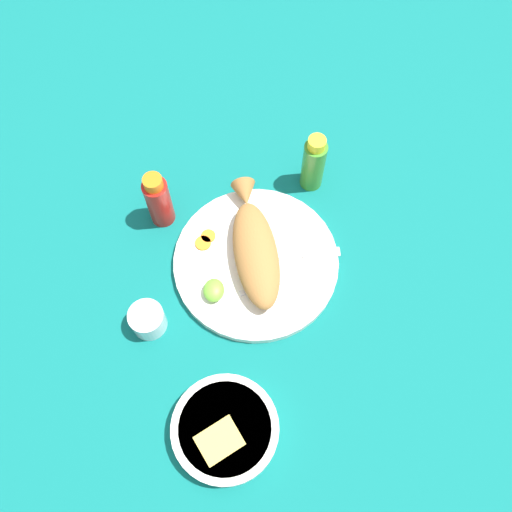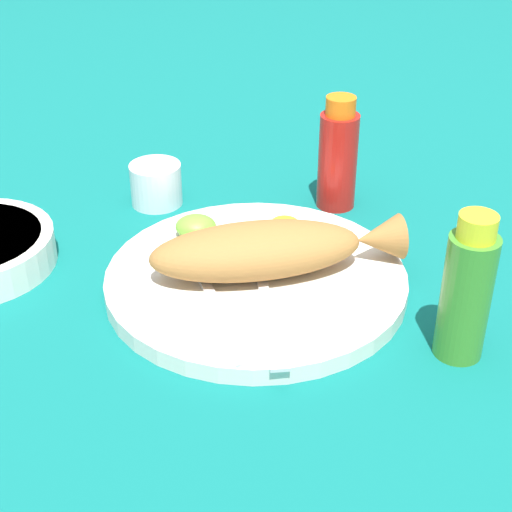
{
  "view_description": "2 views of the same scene",
  "coord_description": "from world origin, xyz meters",
  "px_view_note": "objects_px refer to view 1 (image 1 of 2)",
  "views": [
    {
      "loc": [
        0.42,
        0.02,
        0.99
      ],
      "look_at": [
        0.0,
        0.0,
        0.04
      ],
      "focal_mm": 40.0,
      "sensor_mm": 36.0,
      "label": 1
    },
    {
      "loc": [
        -0.01,
        0.67,
        0.45
      ],
      "look_at": [
        0.0,
        0.0,
        0.04
      ],
      "focal_mm": 55.0,
      "sensor_mm": 36.0,
      "label": 2
    }
  ],
  "objects_px": {
    "salt_cup": "(148,320)",
    "hot_sauce_bottle_green": "(314,163)",
    "main_plate": "(256,262)",
    "fried_fish": "(255,248)",
    "fork_far": "(296,278)",
    "guacamole_bowl": "(225,429)",
    "hot_sauce_bottle_red": "(159,200)",
    "fork_near": "(298,255)"
  },
  "relations": [
    {
      "from": "fork_far",
      "to": "guacamole_bowl",
      "type": "height_order",
      "value": "guacamole_bowl"
    },
    {
      "from": "hot_sauce_bottle_red",
      "to": "guacamole_bowl",
      "type": "relative_size",
      "value": 0.78
    },
    {
      "from": "fork_near",
      "to": "hot_sauce_bottle_red",
      "type": "height_order",
      "value": "hot_sauce_bottle_red"
    },
    {
      "from": "fork_far",
      "to": "guacamole_bowl",
      "type": "bearing_deg",
      "value": -131.83
    },
    {
      "from": "fork_near",
      "to": "guacamole_bowl",
      "type": "bearing_deg",
      "value": -116.99
    },
    {
      "from": "fork_near",
      "to": "hot_sauce_bottle_red",
      "type": "xyz_separation_m",
      "value": [
        -0.08,
        -0.26,
        0.04
      ]
    },
    {
      "from": "fried_fish",
      "to": "fork_near",
      "type": "height_order",
      "value": "fried_fish"
    },
    {
      "from": "hot_sauce_bottle_red",
      "to": "salt_cup",
      "type": "height_order",
      "value": "hot_sauce_bottle_red"
    },
    {
      "from": "fried_fish",
      "to": "fork_near",
      "type": "distance_m",
      "value": 0.08
    },
    {
      "from": "hot_sauce_bottle_green",
      "to": "fork_near",
      "type": "bearing_deg",
      "value": -8.42
    },
    {
      "from": "fried_fish",
      "to": "salt_cup",
      "type": "bearing_deg",
      "value": -64.82
    },
    {
      "from": "hot_sauce_bottle_green",
      "to": "guacamole_bowl",
      "type": "distance_m",
      "value": 0.51
    },
    {
      "from": "fried_fish",
      "to": "hot_sauce_bottle_green",
      "type": "distance_m",
      "value": 0.2
    },
    {
      "from": "main_plate",
      "to": "fried_fish",
      "type": "distance_m",
      "value": 0.04
    },
    {
      "from": "main_plate",
      "to": "guacamole_bowl",
      "type": "xyz_separation_m",
      "value": [
        0.3,
        -0.04,
        0.01
      ]
    },
    {
      "from": "main_plate",
      "to": "fork_near",
      "type": "distance_m",
      "value": 0.08
    },
    {
      "from": "fork_far",
      "to": "salt_cup",
      "type": "relative_size",
      "value": 2.86
    },
    {
      "from": "fork_near",
      "to": "hot_sauce_bottle_red",
      "type": "bearing_deg",
      "value": 155.89
    },
    {
      "from": "hot_sauce_bottle_red",
      "to": "guacamole_bowl",
      "type": "distance_m",
      "value": 0.43
    },
    {
      "from": "main_plate",
      "to": "guacamole_bowl",
      "type": "bearing_deg",
      "value": -7.07
    },
    {
      "from": "hot_sauce_bottle_red",
      "to": "fork_far",
      "type": "bearing_deg",
      "value": 64.13
    },
    {
      "from": "hot_sauce_bottle_red",
      "to": "salt_cup",
      "type": "relative_size",
      "value": 2.2
    },
    {
      "from": "main_plate",
      "to": "fork_near",
      "type": "bearing_deg",
      "value": 100.22
    },
    {
      "from": "salt_cup",
      "to": "hot_sauce_bottle_green",
      "type": "bearing_deg",
      "value": 137.15
    },
    {
      "from": "salt_cup",
      "to": "fried_fish",
      "type": "bearing_deg",
      "value": 127.16
    },
    {
      "from": "main_plate",
      "to": "fork_near",
      "type": "xyz_separation_m",
      "value": [
        -0.01,
        0.08,
        0.01
      ]
    },
    {
      "from": "fried_fish",
      "to": "guacamole_bowl",
      "type": "bearing_deg",
      "value": -18.26
    },
    {
      "from": "main_plate",
      "to": "hot_sauce_bottle_red",
      "type": "relative_size",
      "value": 2.22
    },
    {
      "from": "hot_sauce_bottle_red",
      "to": "main_plate",
      "type": "bearing_deg",
      "value": 63.17
    },
    {
      "from": "fork_far",
      "to": "guacamole_bowl",
      "type": "xyz_separation_m",
      "value": [
        0.27,
        -0.11,
        0.0
      ]
    },
    {
      "from": "fork_near",
      "to": "hot_sauce_bottle_green",
      "type": "relative_size",
      "value": 1.31
    },
    {
      "from": "guacamole_bowl",
      "to": "salt_cup",
      "type": "bearing_deg",
      "value": -140.52
    },
    {
      "from": "main_plate",
      "to": "fried_fish",
      "type": "height_order",
      "value": "fried_fish"
    },
    {
      "from": "guacamole_bowl",
      "to": "hot_sauce_bottle_red",
      "type": "bearing_deg",
      "value": -159.73
    },
    {
      "from": "fork_far",
      "to": "hot_sauce_bottle_green",
      "type": "bearing_deg",
      "value": 62.93
    },
    {
      "from": "fried_fish",
      "to": "fork_far",
      "type": "xyz_separation_m",
      "value": [
        0.05,
        0.08,
        -0.02
      ]
    },
    {
      "from": "fried_fish",
      "to": "hot_sauce_bottle_red",
      "type": "bearing_deg",
      "value": -125.77
    },
    {
      "from": "fried_fish",
      "to": "fork_far",
      "type": "distance_m",
      "value": 0.09
    },
    {
      "from": "fried_fish",
      "to": "hot_sauce_bottle_red",
      "type": "height_order",
      "value": "hot_sauce_bottle_red"
    },
    {
      "from": "main_plate",
      "to": "guacamole_bowl",
      "type": "distance_m",
      "value": 0.31
    },
    {
      "from": "fork_near",
      "to": "fork_far",
      "type": "bearing_deg",
      "value": -101.13
    },
    {
      "from": "hot_sauce_bottle_green",
      "to": "guacamole_bowl",
      "type": "xyz_separation_m",
      "value": [
        0.49,
        -0.14,
        -0.05
      ]
    }
  ]
}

